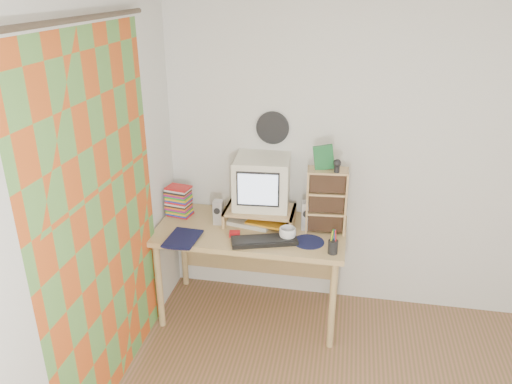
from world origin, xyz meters
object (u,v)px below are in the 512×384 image
at_px(keyboard, 264,241).
at_px(dvd_stack, 179,200).
at_px(desk, 252,240).
at_px(diary, 169,235).
at_px(cd_rack, 326,201).
at_px(crt_monitor, 262,183).
at_px(mug, 288,234).

distance_m(keyboard, dvd_stack, 0.81).
relative_size(desk, diary, 5.34).
distance_m(keyboard, cd_rack, 0.54).
distance_m(desk, keyboard, 0.33).
relative_size(dvd_stack, cd_rack, 0.53).
distance_m(desk, diary, 0.66).
bearing_deg(keyboard, cd_rack, 16.36).
distance_m(crt_monitor, keyboard, 0.46).
distance_m(dvd_stack, mug, 0.92).
relative_size(keyboard, diary, 1.76).
height_order(dvd_stack, diary, dvd_stack).
bearing_deg(keyboard, mug, 6.83).
xyz_separation_m(mug, diary, (-0.84, -0.14, -0.02)).
bearing_deg(mug, keyboard, -155.25).
relative_size(desk, mug, 11.51).
bearing_deg(crt_monitor, keyboard, -80.70).
height_order(desk, crt_monitor, crt_monitor).
height_order(keyboard, cd_rack, cd_rack).
bearing_deg(diary, crt_monitor, 37.72).
distance_m(desk, mug, 0.39).
height_order(desk, diary, diary).
xyz_separation_m(crt_monitor, dvd_stack, (-0.65, -0.03, -0.18)).
bearing_deg(mug, diary, -170.53).
bearing_deg(desk, dvd_stack, 174.17).
relative_size(crt_monitor, diary, 1.52).
xyz_separation_m(crt_monitor, diary, (-0.60, -0.42, -0.28)).
bearing_deg(cd_rack, keyboard, -150.20).
height_order(mug, diary, mug).
relative_size(dvd_stack, diary, 0.97).
bearing_deg(cd_rack, dvd_stack, 173.22).
height_order(crt_monitor, keyboard, crt_monitor).
xyz_separation_m(desk, mug, (0.29, -0.19, 0.18)).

